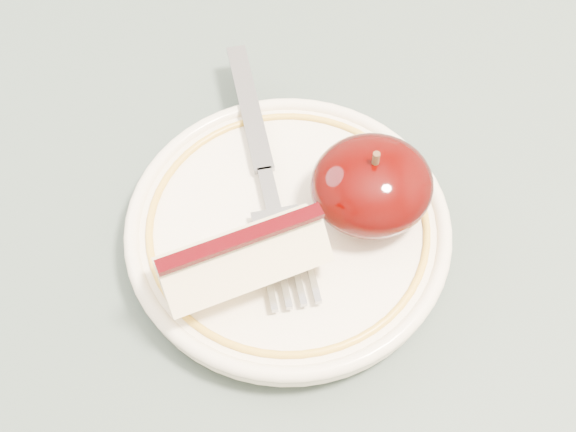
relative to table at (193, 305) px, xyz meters
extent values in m
cylinder|color=brown|center=(0.40, 0.40, -0.31)|extent=(0.05, 0.05, 0.71)
cube|color=#3D4C44|center=(0.00, 0.00, 0.07)|extent=(0.90, 0.90, 0.04)
cylinder|color=white|center=(0.06, -0.02, 0.09)|extent=(0.10, 0.10, 0.01)
cylinder|color=white|center=(0.06, -0.02, 0.10)|extent=(0.18, 0.18, 0.01)
torus|color=white|center=(0.06, -0.02, 0.10)|extent=(0.19, 0.19, 0.01)
torus|color=gold|center=(0.06, -0.02, 0.11)|extent=(0.16, 0.16, 0.00)
ellipsoid|color=black|center=(0.11, -0.01, 0.13)|extent=(0.07, 0.07, 0.04)
cylinder|color=#472D19|center=(0.11, -0.01, 0.15)|extent=(0.00, 0.00, 0.01)
cube|color=beige|center=(0.03, -0.04, 0.12)|extent=(0.09, 0.05, 0.04)
cube|color=#300104|center=(0.03, -0.04, 0.15)|extent=(0.09, 0.02, 0.00)
cube|color=gray|center=(0.06, 0.07, 0.11)|extent=(0.01, 0.10, 0.00)
cube|color=gray|center=(0.06, 0.01, 0.11)|extent=(0.01, 0.03, 0.00)
cube|color=gray|center=(0.06, -0.02, 0.11)|extent=(0.03, 0.02, 0.00)
cube|color=gray|center=(0.07, -0.05, 0.11)|extent=(0.00, 0.04, 0.00)
cube|color=gray|center=(0.06, -0.05, 0.11)|extent=(0.00, 0.04, 0.00)
cube|color=gray|center=(0.05, -0.05, 0.11)|extent=(0.00, 0.04, 0.00)
cube|color=gray|center=(0.04, -0.05, 0.11)|extent=(0.00, 0.04, 0.00)
camera|label=1|loc=(0.01, -0.24, 0.49)|focal=50.00mm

